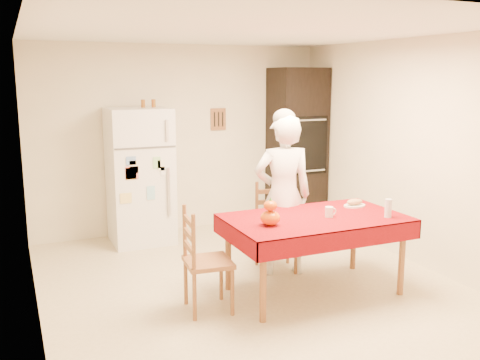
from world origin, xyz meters
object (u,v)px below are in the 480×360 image
dining_table (315,224)px  bread_plate (354,206)px  wine_glass (388,208)px  chair_left (201,257)px  pumpkin_lower (270,218)px  oven_cabinet (297,147)px  seated_woman (283,196)px  chair_far (275,223)px  refrigerator (140,176)px  coffee_mug (329,212)px

dining_table → bread_plate: bread_plate is taller
wine_glass → chair_left: bearing=169.5°
pumpkin_lower → bread_plate: pumpkin_lower is taller
oven_cabinet → dining_table: size_ratio=1.29×
chair_left → seated_woman: size_ratio=0.56×
chair_far → bread_plate: (0.62, -0.58, 0.26)m
oven_cabinet → wine_glass: (-0.51, -2.65, -0.25)m
refrigerator → coffee_mug: size_ratio=17.00×
chair_left → bread_plate: bearing=-79.2°
chair_far → wine_glass: (0.66, -1.06, 0.34)m
oven_cabinet → chair_left: oven_cabinet is taller
bread_plate → pumpkin_lower: bearing=-165.8°
chair_far → bread_plate: bearing=-28.8°
oven_cabinet → chair_far: (-1.16, -1.59, -0.59)m
oven_cabinet → chair_far: oven_cabinet is taller
dining_table → seated_woman: seated_woman is taller
refrigerator → chair_far: bearing=-54.1°
chair_left → pumpkin_lower: bearing=-96.2°
chair_far → chair_left: (-1.11, -0.73, 0.00)m
coffee_mug → dining_table: bearing=149.7°
chair_far → seated_woman: (-0.00, -0.18, 0.34)m
refrigerator → chair_left: bearing=-89.9°
dining_table → seated_woman: bearing=93.4°
refrigerator → chair_far: size_ratio=1.79×
chair_far → pumpkin_lower: 1.04m
chair_left → coffee_mug: (1.26, -0.10, 0.30)m
oven_cabinet → chair_left: size_ratio=2.32×
refrigerator → bread_plate: 2.74m
wine_glass → refrigerator: bearing=124.3°
dining_table → seated_woman: 0.61m
oven_cabinet → bread_plate: 2.26m
chair_far → dining_table: bearing=-73.2°
oven_cabinet → wine_glass: oven_cabinet is taller
chair_far → wine_glass: chair_far is taller
refrigerator → chair_far: 1.93m
oven_cabinet → dining_table: (-1.13, -2.36, -0.41)m
dining_table → wine_glass: size_ratio=9.66×
dining_table → seated_woman: (-0.04, 0.59, 0.16)m
chair_left → pumpkin_lower: size_ratio=5.27×
pumpkin_lower → wine_glass: 1.17m
oven_cabinet → wine_glass: 2.71m
chair_far → pumpkin_lower: chair_far is taller
coffee_mug → bread_plate: bearing=28.2°
chair_far → bread_plate: size_ratio=3.96×
dining_table → seated_woman: size_ratio=1.00×
pumpkin_lower → coffee_mug: bearing=2.6°
wine_glass → bread_plate: wine_glass is taller
seated_woman → pumpkin_lower: bearing=67.7°
chair_left → pumpkin_lower: (0.62, -0.13, 0.32)m
chair_left → refrigerator: bearing=5.9°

